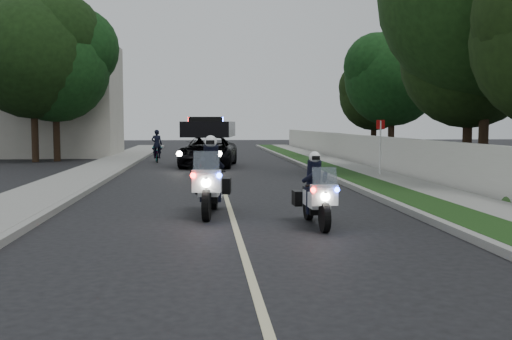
# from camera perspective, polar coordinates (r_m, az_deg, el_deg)

# --- Properties ---
(ground) EXTENTS (120.00, 120.00, 0.00)m
(ground) POSITION_cam_1_polar(r_m,az_deg,el_deg) (11.95, -2.04, -5.49)
(ground) COLOR black
(ground) RESTS_ON ground
(curb_right) EXTENTS (0.20, 60.00, 0.15)m
(curb_right) POSITION_cam_1_polar(r_m,az_deg,el_deg) (22.35, 7.10, -0.61)
(curb_right) COLOR gray
(curb_right) RESTS_ON ground
(grass_verge) EXTENTS (1.20, 60.00, 0.16)m
(grass_verge) POSITION_cam_1_polar(r_m,az_deg,el_deg) (22.51, 8.85, -0.59)
(grass_verge) COLOR #193814
(grass_verge) RESTS_ON ground
(sidewalk_right) EXTENTS (1.40, 60.00, 0.16)m
(sidewalk_right) POSITION_cam_1_polar(r_m,az_deg,el_deg) (22.86, 12.01, -0.56)
(sidewalk_right) COLOR gray
(sidewalk_right) RESTS_ON ground
(property_wall) EXTENTS (0.22, 60.00, 1.50)m
(property_wall) POSITION_cam_1_polar(r_m,az_deg,el_deg) (23.12, 14.41, 1.13)
(property_wall) COLOR beige
(property_wall) RESTS_ON ground
(curb_left) EXTENTS (0.20, 60.00, 0.15)m
(curb_left) POSITION_cam_1_polar(r_m,az_deg,el_deg) (22.12, -14.14, -0.77)
(curb_left) COLOR gray
(curb_left) RESTS_ON ground
(sidewalk_left) EXTENTS (2.00, 60.00, 0.16)m
(sidewalk_left) POSITION_cam_1_polar(r_m,az_deg,el_deg) (22.32, -16.93, -0.78)
(sidewalk_left) COLOR gray
(sidewalk_left) RESTS_ON ground
(building_far) EXTENTS (8.00, 6.00, 7.00)m
(building_far) POSITION_cam_1_polar(r_m,az_deg,el_deg) (38.92, -19.19, 6.42)
(building_far) COLOR #A8A396
(building_far) RESTS_ON ground
(lane_marking) EXTENTS (0.12, 50.00, 0.01)m
(lane_marking) POSITION_cam_1_polar(r_m,az_deg,el_deg) (21.86, -3.46, -0.89)
(lane_marking) COLOR #BFB78C
(lane_marking) RESTS_ON ground
(police_moto_left) EXTENTS (0.97, 2.20, 1.81)m
(police_moto_left) POSITION_cam_1_polar(r_m,az_deg,el_deg) (13.51, -4.42, -4.32)
(police_moto_left) COLOR white
(police_moto_left) RESTS_ON ground
(police_moto_right) EXTENTS (0.68, 1.81, 1.52)m
(police_moto_right) POSITION_cam_1_polar(r_m,az_deg,el_deg) (12.11, 5.80, -5.38)
(police_moto_right) COLOR silver
(police_moto_right) RESTS_ON ground
(police_suv) EXTENTS (3.07, 5.48, 2.54)m
(police_suv) POSITION_cam_1_polar(r_m,az_deg,el_deg) (28.27, -4.62, 0.34)
(police_suv) COLOR black
(police_suv) RESTS_ON ground
(bicycle) EXTENTS (0.75, 1.65, 0.83)m
(bicycle) POSITION_cam_1_polar(r_m,az_deg,el_deg) (31.71, -9.57, 0.75)
(bicycle) COLOR black
(bicycle) RESTS_ON ground
(cyclist) EXTENTS (0.57, 0.39, 1.53)m
(cyclist) POSITION_cam_1_polar(r_m,az_deg,el_deg) (31.71, -9.57, 0.75)
(cyclist) COLOR black
(cyclist) RESTS_ON ground
(sign_post) EXTENTS (0.43, 0.43, 2.27)m
(sign_post) POSITION_cam_1_polar(r_m,az_deg,el_deg) (22.67, 11.89, -0.79)
(sign_post) COLOR red
(sign_post) RESTS_ON ground
(tree_right_b) EXTENTS (9.81, 9.81, 13.20)m
(tree_right_b) POSITION_cam_1_polar(r_m,az_deg,el_deg) (23.47, 21.05, -0.82)
(tree_right_b) COLOR #1B3C14
(tree_right_b) RESTS_ON ground
(tree_right_c) EXTENTS (6.17, 6.17, 8.72)m
(tree_right_c) POSITION_cam_1_polar(r_m,az_deg,el_deg) (24.41, 19.68, -0.59)
(tree_right_c) COLOR black
(tree_right_c) RESTS_ON ground
(tree_right_d) EXTENTS (5.95, 5.95, 8.83)m
(tree_right_d) POSITION_cam_1_polar(r_m,az_deg,el_deg) (34.09, 12.91, 0.97)
(tree_right_d) COLOR #143D15
(tree_right_d) RESTS_ON ground
(tree_right_e) EXTENTS (5.43, 5.43, 7.42)m
(tree_right_e) POSITION_cam_1_polar(r_m,az_deg,el_deg) (38.58, 11.29, 1.40)
(tree_right_e) COLOR black
(tree_right_e) RESTS_ON ground
(tree_left_near) EXTENTS (7.86, 7.86, 9.86)m
(tree_left_near) POSITION_cam_1_polar(r_m,az_deg,el_deg) (33.81, -18.69, 0.81)
(tree_left_near) COLOR #133913
(tree_left_near) RESTS_ON ground
(tree_left_far) EXTENTS (6.49, 6.49, 10.65)m
(tree_left_far) POSITION_cam_1_polar(r_m,az_deg,el_deg) (33.47, -20.56, 0.72)
(tree_left_far) COLOR black
(tree_left_far) RESTS_ON ground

